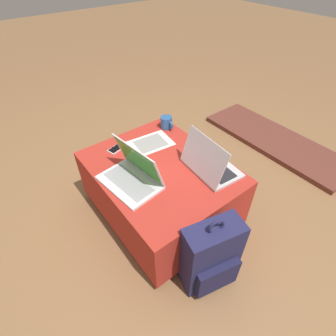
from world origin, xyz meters
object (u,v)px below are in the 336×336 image
object	(u,v)px
paper_sheet	(151,143)
coffee_mug	(167,123)
laptop_far	(209,164)
laptop_near	(132,175)
backpack	(211,257)
cell_phone	(118,147)

from	to	relation	value
paper_sheet	coffee_mug	distance (m)	0.23
laptop_far	paper_sheet	distance (m)	0.47
laptop_near	backpack	distance (m)	0.63
laptop_far	coffee_mug	size ratio (longest dim) A/B	2.94
paper_sheet	coffee_mug	size ratio (longest dim) A/B	2.58
cell_phone	backpack	size ratio (longest dim) A/B	0.30
backpack	coffee_mug	xyz separation A→B (m)	(-0.91, 0.39, 0.25)
cell_phone	coffee_mug	distance (m)	0.42
coffee_mug	cell_phone	bearing A→B (deg)	-90.37
laptop_near	paper_sheet	distance (m)	0.39
cell_phone	backpack	xyz separation A→B (m)	(0.91, 0.02, -0.21)
coffee_mug	laptop_far	bearing A→B (deg)	-9.34
coffee_mug	laptop_near	bearing A→B (deg)	-56.48
cell_phone	paper_sheet	world-z (taller)	cell_phone
backpack	paper_sheet	xyz separation A→B (m)	(-0.82, 0.18, 0.20)
laptop_far	backpack	world-z (taller)	laptop_far
cell_phone	paper_sheet	bearing A→B (deg)	51.52
laptop_far	paper_sheet	bearing A→B (deg)	20.05
laptop_near	paper_sheet	size ratio (longest dim) A/B	1.22
laptop_near	backpack	world-z (taller)	laptop_near
laptop_far	coffee_mug	world-z (taller)	laptop_far
laptop_far	cell_phone	bearing A→B (deg)	36.05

